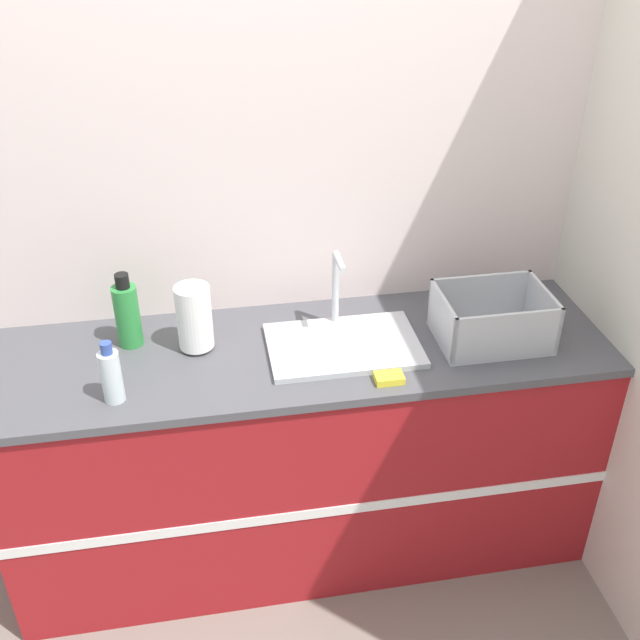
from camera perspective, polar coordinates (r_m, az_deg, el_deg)
ground_plane at (r=2.92m, az=-0.12°, el=-20.47°), size 12.00×12.00×0.00m
wall_back at (r=2.61m, az=-2.55°, el=9.06°), size 4.46×0.06×2.60m
wall_right at (r=2.67m, az=21.93°, el=7.26°), size 0.06×2.60×2.60m
counter_cabinet at (r=2.78m, az=-1.20°, el=-9.88°), size 2.09×0.62×0.91m
sink at (r=2.50m, az=1.76°, el=-1.66°), size 0.50×0.33×0.29m
paper_towel_roll at (r=2.47m, az=-9.56°, el=0.17°), size 0.12×0.12×0.23m
dish_rack at (r=2.58m, az=12.94°, el=-0.17°), size 0.36×0.27×0.18m
bottle_clear at (r=2.31m, az=-15.63°, el=-4.07°), size 0.06×0.06×0.21m
bottle_green at (r=2.54m, az=-14.48°, el=0.46°), size 0.08×0.08×0.26m
sponge at (r=2.35m, az=5.28°, el=-4.42°), size 0.09×0.06×0.02m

